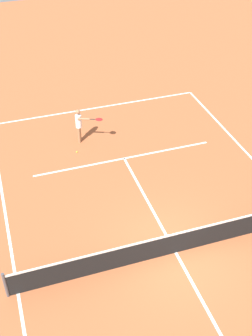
{
  "coord_description": "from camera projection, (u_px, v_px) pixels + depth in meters",
  "views": [
    {
      "loc": [
        4.8,
        9.08,
        11.54
      ],
      "look_at": [
        0.46,
        -4.07,
        0.8
      ],
      "focal_mm": 46.81,
      "sensor_mm": 36.0,
      "label": 1
    }
  ],
  "objects": [
    {
      "name": "player_serving",
      "position": [
        80.0,
        123.0,
        19.82
      ],
      "size": [
        1.17,
        0.94,
        1.69
      ],
      "rotation": [
        0.0,
        0.0,
        1.19
      ],
      "color": "#9E704C",
      "rests_on": "ground"
    },
    {
      "name": "tennis_net",
      "position": [
        177.0,
        243.0,
        14.77
      ],
      "size": [
        11.46,
        0.1,
        1.07
      ],
      "color": "#4C4C51",
      "rests_on": "ground"
    },
    {
      "name": "ground_plane",
      "position": [
        176.0,
        252.0,
        15.07
      ],
      "size": [
        60.0,
        60.0,
        0.0
      ],
      "primitive_type": "plane",
      "color": "#AD5933"
    },
    {
      "name": "court_lines",
      "position": [
        176.0,
        252.0,
        15.07
      ],
      "size": [
        10.86,
        20.94,
        0.01
      ],
      "color": "white",
      "rests_on": "ground"
    },
    {
      "name": "tennis_ball",
      "position": [
        77.0,
        152.0,
        19.71
      ],
      "size": [
        0.07,
        0.07,
        0.07
      ],
      "primitive_type": "sphere",
      "color": "#CCE033",
      "rests_on": "ground"
    }
  ]
}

